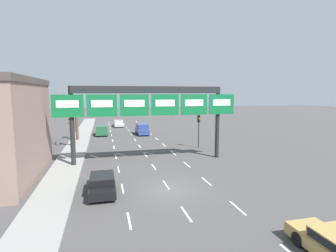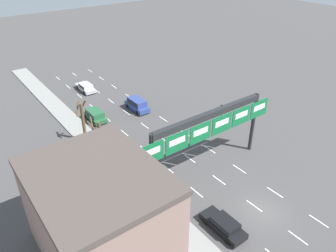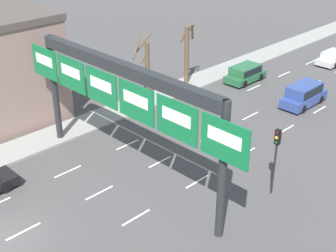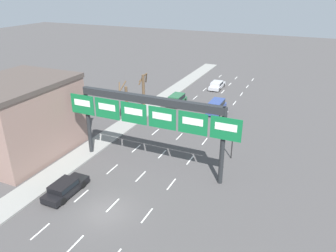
{
  "view_description": "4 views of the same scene",
  "coord_description": "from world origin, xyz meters",
  "px_view_note": "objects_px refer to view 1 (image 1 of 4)",
  "views": [
    {
      "loc": [
        -4.5,
        -17.77,
        6.99
      ],
      "look_at": [
        1.65,
        7.05,
        3.75
      ],
      "focal_mm": 28.0,
      "sensor_mm": 36.0,
      "label": 1
    },
    {
      "loc": [
        -21.47,
        -13.27,
        23.35
      ],
      "look_at": [
        -2.5,
        12.08,
        4.97
      ],
      "focal_mm": 35.0,
      "sensor_mm": 36.0,
      "label": 2
    },
    {
      "loc": [
        19.17,
        -7.29,
        16.11
      ],
      "look_at": [
        0.49,
        11.26,
        2.75
      ],
      "focal_mm": 50.0,
      "sensor_mm": 36.0,
      "label": 3
    },
    {
      "loc": [
        13.69,
        -17.97,
        17.42
      ],
      "look_at": [
        1.08,
        10.15,
        3.95
      ],
      "focal_mm": 35.0,
      "sensor_mm": 36.0,
      "label": 4
    }
  ],
  "objects_px": {
    "tree_bare_closest": "(77,120)",
    "car_silver": "(119,123)",
    "suv_green": "(102,130)",
    "sign_gantry": "(150,102)",
    "car_black": "(102,183)",
    "traffic_light_near_gantry": "(199,124)",
    "suv_blue": "(142,128)",
    "tree_bare_second": "(72,125)"
  },
  "relations": [
    {
      "from": "sign_gantry",
      "to": "suv_green",
      "type": "distance_m",
      "value": 19.95
    },
    {
      "from": "car_silver",
      "to": "tree_bare_closest",
      "type": "distance_m",
      "value": 16.6
    },
    {
      "from": "suv_blue",
      "to": "car_silver",
      "type": "height_order",
      "value": "suv_blue"
    },
    {
      "from": "suv_green",
      "to": "car_black",
      "type": "height_order",
      "value": "suv_green"
    },
    {
      "from": "suv_blue",
      "to": "tree_bare_second",
      "type": "relative_size",
      "value": 0.86
    },
    {
      "from": "tree_bare_closest",
      "to": "car_silver",
      "type": "bearing_deg",
      "value": 65.3
    },
    {
      "from": "sign_gantry",
      "to": "tree_bare_second",
      "type": "bearing_deg",
      "value": 131.58
    },
    {
      "from": "car_black",
      "to": "car_silver",
      "type": "bearing_deg",
      "value": 84.95
    },
    {
      "from": "tree_bare_closest",
      "to": "suv_green",
      "type": "bearing_deg",
      "value": 50.42
    },
    {
      "from": "car_silver",
      "to": "traffic_light_near_gantry",
      "type": "xyz_separation_m",
      "value": [
        8.67,
        -24.14,
        2.32
      ]
    },
    {
      "from": "sign_gantry",
      "to": "tree_bare_closest",
      "type": "distance_m",
      "value": 16.9
    },
    {
      "from": "suv_blue",
      "to": "traffic_light_near_gantry",
      "type": "distance_m",
      "value": 13.84
    },
    {
      "from": "car_black",
      "to": "tree_bare_closest",
      "type": "distance_m",
      "value": 22.23
    },
    {
      "from": "car_black",
      "to": "suv_green",
      "type": "bearing_deg",
      "value": 90.24
    },
    {
      "from": "tree_bare_closest",
      "to": "tree_bare_second",
      "type": "bearing_deg",
      "value": -91.46
    },
    {
      "from": "suv_green",
      "to": "traffic_light_near_gantry",
      "type": "distance_m",
      "value": 18.18
    },
    {
      "from": "traffic_light_near_gantry",
      "to": "tree_bare_closest",
      "type": "height_order",
      "value": "tree_bare_closest"
    },
    {
      "from": "car_silver",
      "to": "sign_gantry",
      "type": "bearing_deg",
      "value": -87.11
    },
    {
      "from": "car_silver",
      "to": "traffic_light_near_gantry",
      "type": "bearing_deg",
      "value": -70.24
    },
    {
      "from": "tree_bare_second",
      "to": "suv_blue",
      "type": "bearing_deg",
      "value": 38.67
    },
    {
      "from": "car_silver",
      "to": "tree_bare_closest",
      "type": "height_order",
      "value": "tree_bare_closest"
    },
    {
      "from": "suv_green",
      "to": "suv_blue",
      "type": "xyz_separation_m",
      "value": [
        6.65,
        -0.87,
        0.14
      ]
    },
    {
      "from": "suv_blue",
      "to": "suv_green",
      "type": "bearing_deg",
      "value": 172.55
    },
    {
      "from": "car_silver",
      "to": "tree_bare_second",
      "type": "height_order",
      "value": "tree_bare_second"
    },
    {
      "from": "sign_gantry",
      "to": "car_silver",
      "type": "xyz_separation_m",
      "value": [
        -1.48,
        29.32,
        -5.37
      ]
    },
    {
      "from": "sign_gantry",
      "to": "car_black",
      "type": "bearing_deg",
      "value": -122.55
    },
    {
      "from": "sign_gantry",
      "to": "tree_bare_closest",
      "type": "relative_size",
      "value": 3.24
    },
    {
      "from": "car_black",
      "to": "car_silver",
      "type": "height_order",
      "value": "car_silver"
    },
    {
      "from": "car_silver",
      "to": "suv_green",
      "type": "bearing_deg",
      "value": -107.45
    },
    {
      "from": "traffic_light_near_gantry",
      "to": "tree_bare_second",
      "type": "relative_size",
      "value": 0.79
    },
    {
      "from": "car_black",
      "to": "tree_bare_second",
      "type": "xyz_separation_m",
      "value": [
        -3.74,
        16.95,
        2.19
      ]
    },
    {
      "from": "car_black",
      "to": "sign_gantry",
      "type": "bearing_deg",
      "value": 57.45
    },
    {
      "from": "tree_bare_closest",
      "to": "tree_bare_second",
      "type": "relative_size",
      "value": 1.05
    },
    {
      "from": "suv_green",
      "to": "tree_bare_second",
      "type": "relative_size",
      "value": 0.78
    },
    {
      "from": "car_silver",
      "to": "suv_blue",
      "type": "bearing_deg",
      "value": -74.11
    },
    {
      "from": "traffic_light_near_gantry",
      "to": "car_black",
      "type": "bearing_deg",
      "value": -133.46
    },
    {
      "from": "sign_gantry",
      "to": "car_black",
      "type": "height_order",
      "value": "sign_gantry"
    },
    {
      "from": "tree_bare_closest",
      "to": "tree_bare_second",
      "type": "height_order",
      "value": "tree_bare_closest"
    },
    {
      "from": "suv_blue",
      "to": "car_silver",
      "type": "xyz_separation_m",
      "value": [
        -3.29,
        11.55,
        -0.31
      ]
    },
    {
      "from": "suv_green",
      "to": "suv_blue",
      "type": "distance_m",
      "value": 6.7
    },
    {
      "from": "suv_blue",
      "to": "car_silver",
      "type": "distance_m",
      "value": 12.01
    },
    {
      "from": "suv_blue",
      "to": "tree_bare_closest",
      "type": "height_order",
      "value": "tree_bare_closest"
    }
  ]
}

